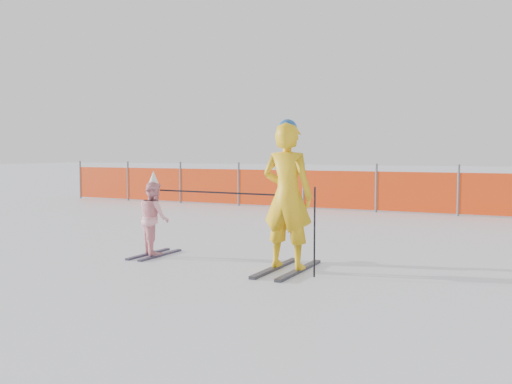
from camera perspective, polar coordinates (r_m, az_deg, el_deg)
ground at (r=7.44m, az=-1.73°, el=-7.95°), size 120.00×120.00×0.00m
adult at (r=7.36m, az=3.16°, el=-0.34°), size 0.70×1.37×1.96m
child at (r=8.61m, az=-10.16°, el=-2.48°), size 0.66×1.01×1.26m
ski_poles at (r=7.57m, az=-0.71°, el=-1.39°), size 2.55×0.34×1.12m
safety_fence at (r=15.54m, az=4.84°, el=0.36°), size 16.07×0.06×1.25m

